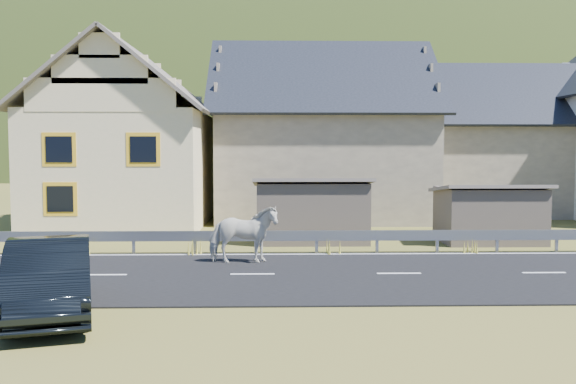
{
  "coord_description": "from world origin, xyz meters",
  "views": [
    {
      "loc": [
        -3.45,
        -17.22,
        3.48
      ],
      "look_at": [
        -2.94,
        4.03,
        2.0
      ],
      "focal_mm": 40.0,
      "sensor_mm": 36.0,
      "label": 1
    }
  ],
  "objects": [
    {
      "name": "shed_left",
      "position": [
        -2.0,
        6.5,
        1.1
      ],
      "size": [
        4.3,
        3.3,
        2.4
      ],
      "primitive_type": "cube",
      "color": "#61564A",
      "rests_on": "ground"
    },
    {
      "name": "conifer_patch",
      "position": [
        -55.0,
        110.0,
        6.0
      ],
      "size": [
        76.0,
        50.0,
        28.0
      ],
      "primitive_type": "ellipsoid",
      "color": "black",
      "rests_on": "ground"
    },
    {
      "name": "mountain",
      "position": [
        5.0,
        180.0,
        -20.0
      ],
      "size": [
        440.0,
        280.0,
        260.0
      ],
      "primitive_type": "ellipsoid",
      "color": "#293811",
      "rests_on": "ground"
    },
    {
      "name": "horse",
      "position": [
        -4.32,
        1.71,
        0.9
      ],
      "size": [
        1.02,
        2.08,
        1.72
      ],
      "primitive_type": "imported",
      "rotation": [
        0.0,
        0.0,
        1.62
      ],
      "color": "beige",
      "rests_on": "road"
    },
    {
      "name": "house_cream",
      "position": [
        -10.0,
        12.0,
        4.36
      ],
      "size": [
        7.8,
        9.8,
        8.3
      ],
      "color": "beige",
      "rests_on": "ground"
    },
    {
      "name": "house_stone_b",
      "position": [
        9.0,
        17.0,
        4.24
      ],
      "size": [
        9.8,
        8.8,
        8.1
      ],
      "color": "gray",
      "rests_on": "ground"
    },
    {
      "name": "ground",
      "position": [
        0.0,
        0.0,
        0.0
      ],
      "size": [
        160.0,
        160.0,
        0.0
      ],
      "primitive_type": "plane",
      "color": "#464D1D",
      "rests_on": "ground"
    },
    {
      "name": "house_stone_a",
      "position": [
        -1.0,
        15.0,
        4.63
      ],
      "size": [
        10.8,
        9.8,
        8.9
      ],
      "color": "gray",
      "rests_on": "ground"
    },
    {
      "name": "road",
      "position": [
        0.0,
        0.0,
        0.02
      ],
      "size": [
        60.0,
        7.0,
        0.04
      ],
      "primitive_type": "cube",
      "color": "black",
      "rests_on": "ground"
    },
    {
      "name": "car",
      "position": [
        -8.09,
        -4.0,
        0.78
      ],
      "size": [
        2.94,
        5.02,
        1.56
      ],
      "primitive_type": "imported",
      "rotation": [
        0.0,
        0.0,
        0.29
      ],
      "color": "black",
      "rests_on": "ground"
    },
    {
      "name": "lane_markings",
      "position": [
        0.0,
        0.0,
        0.04
      ],
      "size": [
        60.0,
        6.6,
        0.01
      ],
      "primitive_type": "cube",
      "color": "silver",
      "rests_on": "road"
    },
    {
      "name": "shed_right",
      "position": [
        4.5,
        6.0,
        1.0
      ],
      "size": [
        3.8,
        2.9,
        2.2
      ],
      "primitive_type": "cube",
      "color": "#61564A",
      "rests_on": "ground"
    },
    {
      "name": "guardrail",
      "position": [
        -0.0,
        3.68,
        0.56
      ],
      "size": [
        28.1,
        0.09,
        0.75
      ],
      "color": "#93969B",
      "rests_on": "ground"
    }
  ]
}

